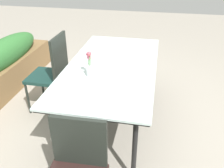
{
  "coord_description": "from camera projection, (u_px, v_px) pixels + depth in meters",
  "views": [
    {
      "loc": [
        -2.2,
        -0.52,
        1.8
      ],
      "look_at": [
        0.06,
        -0.07,
        0.51
      ],
      "focal_mm": 38.2,
      "sensor_mm": 36.0,
      "label": 1
    }
  ],
  "objects": [
    {
      "name": "flower_vase",
      "position": [
        90.0,
        66.0,
        2.26
      ],
      "size": [
        0.07,
        0.07,
        0.26
      ],
      "color": "silver",
      "rests_on": "dining_table"
    },
    {
      "name": "dining_table",
      "position": [
        112.0,
        69.0,
        2.55
      ],
      "size": [
        1.83,
        0.93,
        0.74
      ],
      "color": "#B2C6C1",
      "rests_on": "ground"
    },
    {
      "name": "ground_plane",
      "position": [
        105.0,
        123.0,
        2.85
      ],
      "size": [
        12.0,
        12.0,
        0.0
      ],
      "primitive_type": "plane",
      "color": "gray"
    },
    {
      "name": "chair_far_side",
      "position": [
        52.0,
        70.0,
        2.88
      ],
      "size": [
        0.43,
        0.43,
        0.97
      ],
      "rotation": [
        0.0,
        0.0,
        -0.01
      ],
      "color": "#15312C",
      "rests_on": "ground"
    }
  ]
}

